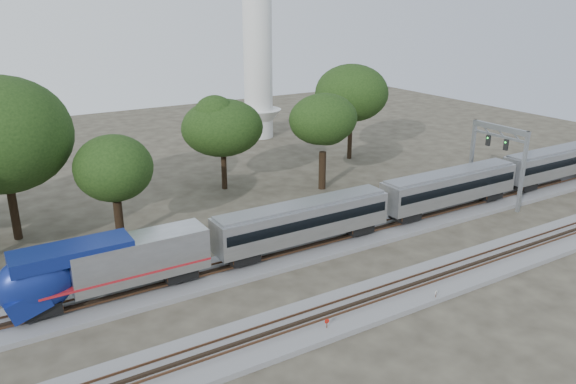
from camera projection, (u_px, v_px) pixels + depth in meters
name	position (u px, v px, depth m)	size (l,w,h in m)	color
ground	(253.00, 308.00, 40.20)	(160.00, 160.00, 0.00)	#383328
track_far	(218.00, 272.00, 44.98)	(160.00, 5.00, 0.73)	slate
track_near	(282.00, 332.00, 36.91)	(160.00, 5.00, 0.73)	slate
train	(559.00, 161.00, 65.55)	(120.72, 2.93, 4.32)	silver
switch_stand_red	(327.00, 324.00, 36.96)	(0.34, 0.06, 1.06)	#512D19
switch_stand_white	(436.00, 295.00, 40.77)	(0.29, 0.12, 0.93)	#512D19
switch_lever	(358.00, 327.00, 37.60)	(0.50, 0.30, 0.30)	#512D19
signal_gantry	(498.00, 147.00, 59.03)	(0.59, 7.00, 8.52)	gray
tree_3	(1.00, 135.00, 48.66)	(9.99, 9.99, 14.08)	black
tree_4	(114.00, 168.00, 49.40)	(6.98, 6.98, 9.84)	black
tree_5	(222.00, 128.00, 63.20)	(7.36, 7.36, 10.38)	black
tree_6	(323.00, 119.00, 62.84)	(8.35, 8.35, 11.78)	black
tree_7	(352.00, 93.00, 75.00)	(9.22, 9.22, 13.00)	black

